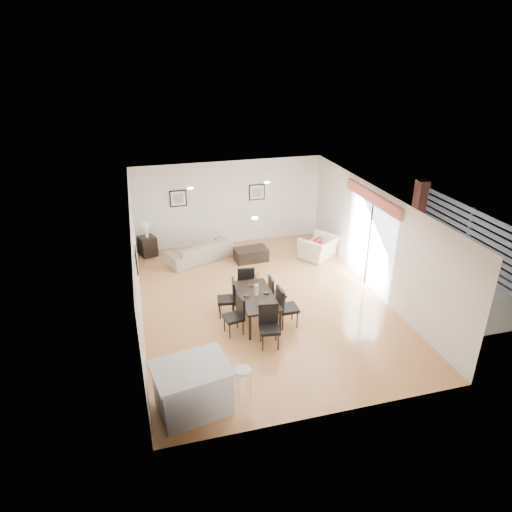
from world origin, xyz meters
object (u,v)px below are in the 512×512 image
object	(u,v)px
dining_chair_enear	(284,305)
side_table	(148,246)
sofa	(200,251)
dining_chair_foot	(246,281)
dining_table	(256,298)
dining_chair_efar	(274,291)
armchair	(319,247)
coffee_table	(251,254)
dining_chair_head	(269,323)
dining_chair_wnear	(237,313)
kitchen_island	(193,388)
bar_stool	(243,373)
dining_chair_wfar	(229,296)

from	to	relation	value
dining_chair_enear	side_table	size ratio (longest dim) A/B	1.62
sofa	dining_chair_foot	xyz separation A→B (m)	(0.77, -2.65, 0.24)
dining_table	dining_chair_foot	xyz separation A→B (m)	(-0.01, 0.98, -0.07)
sofa	side_table	distance (m)	1.66
sofa	dining_chair_efar	distance (m)	3.50
dining_chair_foot	side_table	bearing A→B (deg)	-48.06
armchair	dining_chair_enear	world-z (taller)	dining_chair_enear
dining_chair_enear	coffee_table	size ratio (longest dim) A/B	1.03
sofa	dining_chair_head	world-z (taller)	dining_chair_head
dining_chair_enear	dining_chair_foot	distance (m)	1.49
dining_chair_wnear	dining_chair_enear	bearing A→B (deg)	78.92
dining_chair_enear	dining_table	bearing A→B (deg)	53.79
dining_chair_wnear	dining_chair_head	bearing A→B (deg)	33.45
armchair	dining_chair_enear	distance (m)	3.91
kitchen_island	bar_stool	world-z (taller)	kitchen_island
armchair	dining_chair_wfar	world-z (taller)	dining_chair_wfar
dining_table	dining_chair_head	size ratio (longest dim) A/B	1.69
sofa	kitchen_island	xyz separation A→B (m)	(-1.06, -6.14, 0.18)
sofa	coffee_table	xyz separation A→B (m)	(1.49, -0.43, -0.10)
dining_chair_wfar	dining_chair_efar	distance (m)	1.13
sofa	dining_chair_wfar	size ratio (longest dim) A/B	2.15
dining_chair_foot	kitchen_island	size ratio (longest dim) A/B	0.64
dining_chair_head	dining_chair_foot	size ratio (longest dim) A/B	1.00
kitchen_island	armchair	bearing A→B (deg)	39.46
armchair	side_table	bearing A→B (deg)	-52.63
dining_chair_foot	bar_stool	size ratio (longest dim) A/B	1.37
dining_chair_head	dining_chair_efar	bearing A→B (deg)	76.42
dining_chair_wfar	side_table	size ratio (longest dim) A/B	1.51
bar_stool	dining_table	bearing A→B (deg)	69.64
dining_chair_efar	dining_chair_enear	bearing A→B (deg)	179.78
bar_stool	dining_chair_wnear	bearing A→B (deg)	80.14
dining_chair_efar	dining_chair_foot	bearing A→B (deg)	45.33
coffee_table	bar_stool	world-z (taller)	bar_stool
dining_chair_enear	dining_chair_efar	xyz separation A→B (m)	(0.01, 0.80, -0.08)
sofa	dining_chair_efar	bearing A→B (deg)	90.96
armchair	coffee_table	bearing A→B (deg)	-45.60
dining_chair_wnear	dining_chair_wfar	world-z (taller)	dining_chair_wfar
dining_chair_wfar	dining_table	bearing A→B (deg)	63.37
armchair	dining_chair_efar	world-z (taller)	dining_chair_efar
dining_chair_wfar	dining_chair_foot	xyz separation A→B (m)	(0.55, 0.60, 0.01)
dining_chair_foot	dining_chair_wnear	bearing A→B (deg)	76.46
dining_chair_wnear	coffee_table	world-z (taller)	dining_chair_wnear
dining_table	dining_chair_head	world-z (taller)	dining_chair_head
coffee_table	bar_stool	xyz separation A→B (m)	(-1.63, -5.71, 0.40)
armchair	dining_chair_wnear	distance (m)	4.61
dining_chair_foot	kitchen_island	distance (m)	3.94
dining_chair_wfar	side_table	xyz separation A→B (m)	(-1.71, 3.99, -0.21)
sofa	armchair	world-z (taller)	armchair
coffee_table	dining_table	bearing A→B (deg)	-106.37
dining_chair_wnear	dining_chair_efar	distance (m)	1.37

